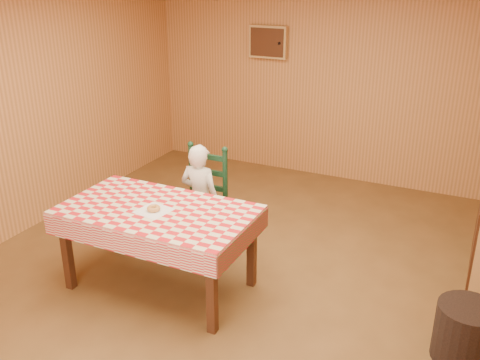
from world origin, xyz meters
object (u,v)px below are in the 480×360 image
ladder_chair (203,202)px  seated_child (200,199)px  dining_table (158,217)px  storage_bin (465,333)px

ladder_chair → seated_child: bearing=-90.0°
dining_table → ladder_chair: ladder_chair is taller
dining_table → storage_bin: dining_table is taller
seated_child → storage_bin: 2.61m
seated_child → dining_table: bearing=90.0°
seated_child → storage_bin: size_ratio=2.53×
seated_child → storage_bin: (2.52, -0.58, -0.34)m
dining_table → storage_bin: (2.52, 0.15, -0.47)m
ladder_chair → seated_child: size_ratio=0.96×
ladder_chair → storage_bin: ladder_chair is taller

